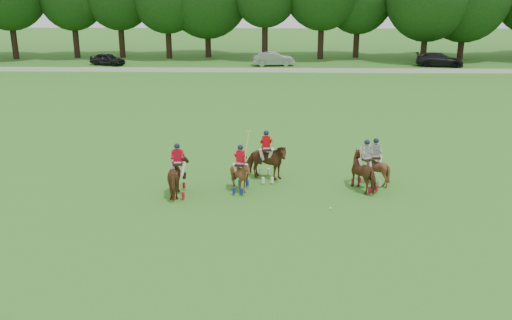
{
  "coord_description": "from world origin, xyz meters",
  "views": [
    {
      "loc": [
        0.66,
        -20.89,
        9.54
      ],
      "look_at": [
        0.02,
        4.2,
        1.4
      ],
      "focal_mm": 40.0,
      "sensor_mm": 36.0,
      "label": 1
    }
  ],
  "objects_px": {
    "polo_red_c": "(241,175)",
    "polo_stripe_a": "(365,172)",
    "polo_red_a": "(178,176)",
    "polo_stripe_b": "(374,168)",
    "car_right": "(439,60)",
    "car_left": "(108,59)",
    "car_mid": "(274,59)",
    "polo_red_b": "(266,162)",
    "polo_ball": "(330,208)"
  },
  "relations": [
    {
      "from": "car_right",
      "to": "polo_stripe_b",
      "type": "xyz_separation_m",
      "value": [
        -13.57,
        -37.51,
        0.07
      ]
    },
    {
      "from": "car_right",
      "to": "polo_red_c",
      "type": "relative_size",
      "value": 1.82
    },
    {
      "from": "polo_red_c",
      "to": "polo_stripe_a",
      "type": "distance_m",
      "value": 5.78
    },
    {
      "from": "polo_red_a",
      "to": "polo_stripe_b",
      "type": "height_order",
      "value": "polo_red_a"
    },
    {
      "from": "polo_stripe_a",
      "to": "car_mid",
      "type": "bearing_deg",
      "value": 96.09
    },
    {
      "from": "car_mid",
      "to": "polo_red_a",
      "type": "relative_size",
      "value": 1.85
    },
    {
      "from": "polo_red_b",
      "to": "polo_stripe_a",
      "type": "height_order",
      "value": "polo_red_b"
    },
    {
      "from": "polo_red_a",
      "to": "polo_stripe_b",
      "type": "distance_m",
      "value": 9.29
    },
    {
      "from": "car_left",
      "to": "polo_stripe_a",
      "type": "xyz_separation_m",
      "value": [
        22.61,
        -38.32,
        0.21
      ]
    },
    {
      "from": "polo_stripe_a",
      "to": "polo_red_a",
      "type": "bearing_deg",
      "value": -173.95
    },
    {
      "from": "car_left",
      "to": "car_right",
      "type": "relative_size",
      "value": 0.78
    },
    {
      "from": "car_left",
      "to": "polo_red_a",
      "type": "relative_size",
      "value": 1.62
    },
    {
      "from": "polo_ball",
      "to": "car_mid",
      "type": "bearing_deg",
      "value": 93.18
    },
    {
      "from": "car_right",
      "to": "polo_red_c",
      "type": "distance_m",
      "value": 43.53
    },
    {
      "from": "polo_red_a",
      "to": "polo_ball",
      "type": "bearing_deg",
      "value": -12.7
    },
    {
      "from": "polo_red_c",
      "to": "polo_stripe_a",
      "type": "bearing_deg",
      "value": 3.88
    },
    {
      "from": "polo_red_b",
      "to": "polo_stripe_a",
      "type": "distance_m",
      "value": 4.77
    },
    {
      "from": "car_right",
      "to": "polo_red_a",
      "type": "height_order",
      "value": "polo_red_a"
    },
    {
      "from": "car_left",
      "to": "polo_stripe_a",
      "type": "relative_size",
      "value": 1.64
    },
    {
      "from": "polo_ball",
      "to": "polo_red_a",
      "type": "bearing_deg",
      "value": 167.3
    },
    {
      "from": "polo_red_b",
      "to": "polo_stripe_b",
      "type": "relative_size",
      "value": 1.1
    },
    {
      "from": "car_left",
      "to": "polo_red_c",
      "type": "height_order",
      "value": "polo_red_c"
    },
    {
      "from": "car_left",
      "to": "car_right",
      "type": "distance_m",
      "value": 36.74
    },
    {
      "from": "car_left",
      "to": "polo_stripe_b",
      "type": "xyz_separation_m",
      "value": [
        23.17,
        -37.51,
        0.13
      ]
    },
    {
      "from": "car_right",
      "to": "polo_stripe_b",
      "type": "distance_m",
      "value": 39.89
    },
    {
      "from": "polo_red_c",
      "to": "polo_stripe_a",
      "type": "xyz_separation_m",
      "value": [
        5.77,
        0.39,
        0.09
      ]
    },
    {
      "from": "car_right",
      "to": "polo_red_b",
      "type": "height_order",
      "value": "polo_red_b"
    },
    {
      "from": "polo_red_b",
      "to": "polo_stripe_a",
      "type": "xyz_separation_m",
      "value": [
        4.61,
        -1.21,
        -0.03
      ]
    },
    {
      "from": "polo_stripe_b",
      "to": "polo_red_a",
      "type": "bearing_deg",
      "value": -169.33
    },
    {
      "from": "car_right",
      "to": "polo_red_a",
      "type": "distance_m",
      "value": 45.32
    },
    {
      "from": "car_mid",
      "to": "polo_ball",
      "type": "relative_size",
      "value": 50.24
    },
    {
      "from": "polo_red_a",
      "to": "polo_stripe_b",
      "type": "relative_size",
      "value": 1.08
    },
    {
      "from": "car_mid",
      "to": "polo_stripe_b",
      "type": "relative_size",
      "value": 2.0
    },
    {
      "from": "car_mid",
      "to": "polo_red_b",
      "type": "relative_size",
      "value": 1.81
    },
    {
      "from": "car_left",
      "to": "polo_red_c",
      "type": "bearing_deg",
      "value": -138.29
    },
    {
      "from": "car_right",
      "to": "polo_red_c",
      "type": "bearing_deg",
      "value": 161.96
    },
    {
      "from": "car_right",
      "to": "polo_red_b",
      "type": "distance_m",
      "value": 41.58
    },
    {
      "from": "car_left",
      "to": "polo_red_a",
      "type": "xyz_separation_m",
      "value": [
        14.04,
        -39.23,
        0.22
      ]
    },
    {
      "from": "polo_stripe_a",
      "to": "polo_ball",
      "type": "bearing_deg",
      "value": -126.85
    },
    {
      "from": "polo_red_b",
      "to": "car_mid",
      "type": "bearing_deg",
      "value": 89.19
    },
    {
      "from": "car_mid",
      "to": "car_right",
      "type": "bearing_deg",
      "value": -96.38
    },
    {
      "from": "polo_red_b",
      "to": "polo_stripe_b",
      "type": "distance_m",
      "value": 5.19
    },
    {
      "from": "car_mid",
      "to": "polo_red_c",
      "type": "height_order",
      "value": "polo_red_c"
    },
    {
      "from": "car_left",
      "to": "polo_stripe_a",
      "type": "height_order",
      "value": "polo_stripe_a"
    },
    {
      "from": "car_mid",
      "to": "polo_ball",
      "type": "distance_m",
      "value": 40.82
    },
    {
      "from": "polo_stripe_b",
      "to": "polo_red_c",
      "type": "bearing_deg",
      "value": -169.24
    },
    {
      "from": "polo_stripe_b",
      "to": "polo_red_b",
      "type": "bearing_deg",
      "value": 175.61
    },
    {
      "from": "polo_stripe_a",
      "to": "polo_red_b",
      "type": "bearing_deg",
      "value": 165.31
    },
    {
      "from": "polo_ball",
      "to": "car_left",
      "type": "bearing_deg",
      "value": 117.03
    },
    {
      "from": "car_left",
      "to": "polo_ball",
      "type": "distance_m",
      "value": 45.75
    }
  ]
}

